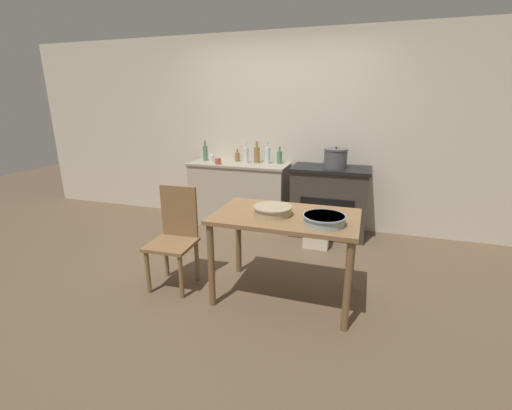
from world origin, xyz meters
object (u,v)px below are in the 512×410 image
object	(u,v)px
stock_pot	(335,158)
cup_right	(212,158)
bottle_center_right	(257,155)
cup_mid_right	(218,161)
flour_sack	(316,235)
stove	(329,201)
chair	(175,235)
work_table	(286,227)
bottle_center	(237,157)
mixing_bowl_small	(324,219)
bottle_left	(246,155)
bottle_mid_left	(267,155)
bottle_far_left	(279,157)
mixing_bowl_large	(273,210)
bottle_center_left	(205,153)

from	to	relation	value
stock_pot	cup_right	xyz separation A→B (m)	(-1.68, 0.04, -0.09)
bottle_center_right	cup_mid_right	xyz separation A→B (m)	(-0.46, -0.28, -0.07)
stock_pot	cup_mid_right	bearing A→B (deg)	-176.44
flour_sack	cup_mid_right	world-z (taller)	cup_mid_right
stove	chair	xyz separation A→B (m)	(-1.22, -1.73, 0.04)
work_table	bottle_center_right	world-z (taller)	bottle_center_right
stove	bottle_center	world-z (taller)	bottle_center
bottle_center_right	cup_right	world-z (taller)	bottle_center_right
work_table	mixing_bowl_small	bearing A→B (deg)	-22.40
bottle_left	bottle_mid_left	distance (m)	0.30
bottle_far_left	cup_mid_right	world-z (taller)	bottle_far_left
bottle_far_left	flour_sack	bearing A→B (deg)	-44.94
stove	cup_right	world-z (taller)	cup_right
mixing_bowl_small	bottle_mid_left	bearing A→B (deg)	117.92
work_table	flour_sack	xyz separation A→B (m)	(0.11, 1.19, -0.52)
bottle_far_left	mixing_bowl_small	bearing A→B (deg)	-66.35
bottle_far_left	cup_mid_right	bearing A→B (deg)	-157.92
cup_right	bottle_center_right	bearing A→B (deg)	13.96
mixing_bowl_large	bottle_center_left	xyz separation A→B (m)	(-1.49, 1.78, 0.16)
stock_pot	bottle_center_right	xyz separation A→B (m)	(-1.07, 0.19, -0.03)
stock_pot	mixing_bowl_small	world-z (taller)	stock_pot
bottle_center_left	stove	bearing A→B (deg)	-2.69
stock_pot	bottle_center_left	distance (m)	1.83
bottle_left	bottle_center	world-z (taller)	bottle_left
work_table	cup_mid_right	distance (m)	2.00
work_table	mixing_bowl_large	xyz separation A→B (m)	(-0.11, -0.03, 0.15)
bottle_center	bottle_center_right	xyz separation A→B (m)	(0.30, -0.03, 0.05)
stock_pot	mixing_bowl_small	size ratio (longest dim) A/B	0.87
work_table	bottle_center_right	xyz separation A→B (m)	(-0.84, 1.79, 0.31)
chair	bottle_far_left	bearing A→B (deg)	71.98
cup_mid_right	cup_right	bearing A→B (deg)	139.95
work_table	mixing_bowl_large	bearing A→B (deg)	-163.07
bottle_mid_left	bottle_left	bearing A→B (deg)	-174.03
stock_pot	mixing_bowl_large	bearing A→B (deg)	-101.78
mixing_bowl_small	bottle_far_left	distance (m)	2.14
work_table	mixing_bowl_large	distance (m)	0.19
bottle_center_right	bottle_left	bearing A→B (deg)	-164.61
bottle_center_left	work_table	bearing A→B (deg)	-47.59
mixing_bowl_small	cup_mid_right	world-z (taller)	cup_mid_right
stock_pot	mixing_bowl_large	distance (m)	1.68
flour_sack	bottle_left	xyz separation A→B (m)	(-1.09, 0.57, 0.83)
bottle_left	bottle_center_left	size ratio (longest dim) A/B	1.00
bottle_center_right	cup_right	distance (m)	0.63
stove	cup_mid_right	bearing A→B (deg)	-174.22
bottle_center_left	bottle_center_right	xyz separation A→B (m)	(0.75, 0.05, 0.00)
chair	cup_mid_right	bearing A→B (deg)	96.30
stock_pot	mixing_bowl_small	bearing A→B (deg)	-86.81
bottle_center	stove	bearing A→B (deg)	-7.08
bottle_left	bottle_center	bearing A→B (deg)	155.04
stove	chair	bearing A→B (deg)	-125.19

